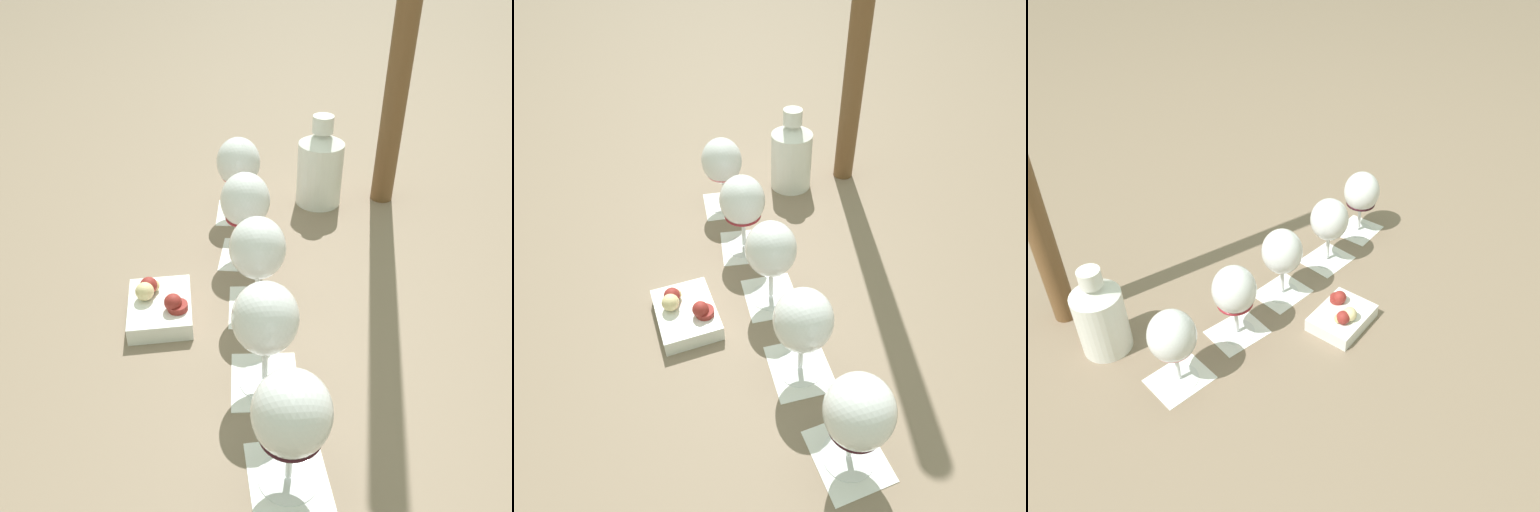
# 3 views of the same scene
# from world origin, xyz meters

# --- Properties ---
(ground_plane) EXTENTS (8.00, 8.00, 0.00)m
(ground_plane) POSITION_xyz_m (0.00, 0.00, 0.00)
(ground_plane) COLOR #7F6B56
(tasting_card_0) EXTENTS (0.14, 0.14, 0.00)m
(tasting_card_0) POSITION_xyz_m (-0.26, 0.18, 0.00)
(tasting_card_0) COLOR white
(tasting_card_0) RESTS_ON ground_plane
(tasting_card_1) EXTENTS (0.14, 0.14, 0.00)m
(tasting_card_1) POSITION_xyz_m (-0.13, 0.09, 0.00)
(tasting_card_1) COLOR white
(tasting_card_1) RESTS_ON ground_plane
(tasting_card_2) EXTENTS (0.14, 0.14, 0.00)m
(tasting_card_2) POSITION_xyz_m (0.00, 0.01, 0.00)
(tasting_card_2) COLOR white
(tasting_card_2) RESTS_ON ground_plane
(tasting_card_3) EXTENTS (0.14, 0.14, 0.00)m
(tasting_card_3) POSITION_xyz_m (0.13, -0.09, 0.00)
(tasting_card_3) COLOR white
(tasting_card_3) RESTS_ON ground_plane
(tasting_card_4) EXTENTS (0.14, 0.14, 0.00)m
(tasting_card_4) POSITION_xyz_m (0.26, -0.17, 0.00)
(tasting_card_4) COLOR white
(tasting_card_4) RESTS_ON ground_plane
(wine_glass_0) EXTENTS (0.09, 0.09, 0.17)m
(wine_glass_0) POSITION_xyz_m (-0.26, 0.18, 0.11)
(wine_glass_0) COLOR white
(wine_glass_0) RESTS_ON tasting_card_0
(wine_glass_1) EXTENTS (0.09, 0.09, 0.17)m
(wine_glass_1) POSITION_xyz_m (-0.13, 0.09, 0.11)
(wine_glass_1) COLOR white
(wine_glass_1) RESTS_ON tasting_card_1
(wine_glass_2) EXTENTS (0.09, 0.09, 0.17)m
(wine_glass_2) POSITION_xyz_m (0.00, 0.01, 0.11)
(wine_glass_2) COLOR white
(wine_glass_2) RESTS_ON tasting_card_2
(wine_glass_3) EXTENTS (0.09, 0.09, 0.17)m
(wine_glass_3) POSITION_xyz_m (0.13, -0.09, 0.11)
(wine_glass_3) COLOR white
(wine_glass_3) RESTS_ON tasting_card_3
(wine_glass_4) EXTENTS (0.09, 0.09, 0.17)m
(wine_glass_4) POSITION_xyz_m (0.26, -0.17, 0.11)
(wine_glass_4) COLOR white
(wine_glass_4) RESTS_ON tasting_card_4
(ceramic_vase) EXTENTS (0.10, 0.10, 0.20)m
(ceramic_vase) POSITION_xyz_m (-0.19, 0.34, 0.09)
(ceramic_vase) COLOR white
(ceramic_vase) RESTS_ON ground_plane
(snack_dish) EXTENTS (0.16, 0.15, 0.06)m
(snack_dish) POSITION_xyz_m (-0.09, -0.13, 0.02)
(snack_dish) COLOR white
(snack_dish) RESTS_ON ground_plane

